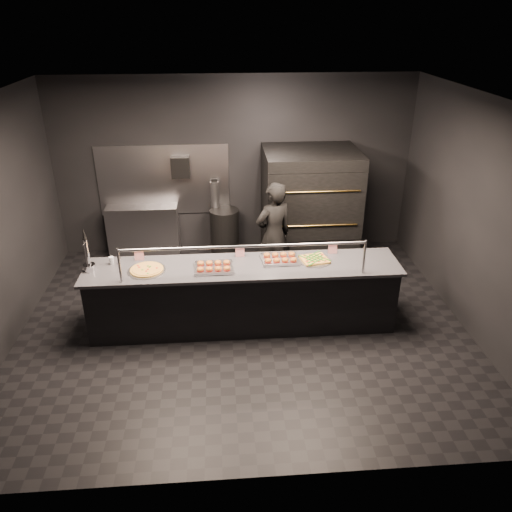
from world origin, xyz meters
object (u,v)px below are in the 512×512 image
slider_tray_a (214,267)px  prep_shelf (144,231)px  fire_extinguisher (215,194)px  square_pizza (314,259)px  trash_bin (225,232)px  pizza_oven (309,207)px  towel_dispenser (180,167)px  round_pizza (147,270)px  slider_tray_b (280,258)px  worker (274,235)px  beer_tap (88,259)px  service_counter (243,296)px

slider_tray_a → prep_shelf: bearing=117.2°
prep_shelf → fire_extinguisher: fire_extinguisher is taller
square_pizza → trash_bin: size_ratio=0.52×
pizza_oven → slider_tray_a: bearing=-128.8°
towel_dispenser → round_pizza: size_ratio=0.73×
round_pizza → square_pizza: bearing=3.0°
slider_tray_b → worker: 1.02m
prep_shelf → beer_tap: bearing=-98.6°
towel_dispenser → fire_extinguisher: 0.74m
round_pizza → slider_tray_a: 0.85m
square_pizza → beer_tap: bearing=-179.0°
slider_tray_a → slider_tray_b: size_ratio=1.00×
pizza_oven → towel_dispenser: bearing=166.9°
trash_bin → slider_tray_b: bearing=-71.6°
beer_tap → slider_tray_a: 1.58m
fire_extinguisher → beer_tap: (-1.60, -2.38, 0.03)m
slider_tray_b → trash_bin: size_ratio=0.63×
slider_tray_b → worker: bearing=88.5°
worker → prep_shelf: bearing=-53.9°
worker → slider_tray_b: bearing=63.9°
fire_extinguisher → slider_tray_a: size_ratio=0.96×
slider_tray_a → square_pizza: 1.33m
service_counter → round_pizza: 1.31m
service_counter → towel_dispenser: size_ratio=11.71×
pizza_oven → square_pizza: 1.85m
fire_extinguisher → slider_tray_a: bearing=-90.6°
trash_bin → towel_dispenser: bearing=166.3°
pizza_oven → trash_bin: size_ratio=2.29×
round_pizza → square_pizza: 2.18m
slider_tray_a → fire_extinguisher: bearing=89.4°
service_counter → fire_extinguisher: service_counter is taller
fire_extinguisher → worker: worker is taller
prep_shelf → square_pizza: size_ratio=2.78×
prep_shelf → fire_extinguisher: size_ratio=2.38×
service_counter → round_pizza: (-1.22, -0.05, 0.47)m
prep_shelf → worker: worker is taller
slider_tray_b → towel_dispenser: bearing=121.6°
beer_tap → trash_bin: (1.75, 2.20, -0.67)m
beer_tap → slider_tray_b: 2.45m
service_counter → prep_shelf: bearing=124.6°
slider_tray_a → worker: 1.50m
square_pizza → worker: 1.14m
prep_shelf → round_pizza: round_pizza is taller
beer_tap → worker: bearing=24.0°
pizza_oven → slider_tray_b: bearing=-111.4°
beer_tap → worker: (2.48, 1.10, -0.25)m
fire_extinguisher → pizza_oven: bearing=-17.9°
pizza_oven → square_pizza: size_ratio=4.43×
slider_tray_b → trash_bin: 2.28m
fire_extinguisher → slider_tray_b: (0.85, -2.29, -0.11)m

